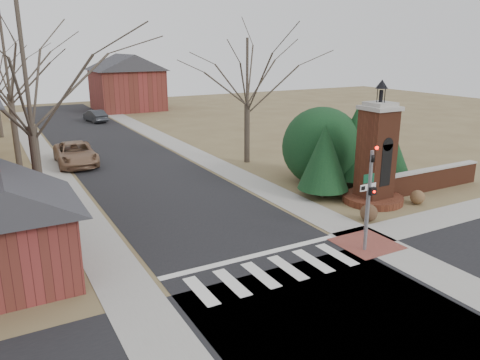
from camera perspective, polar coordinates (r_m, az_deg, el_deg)
ground at (r=17.25m, az=5.67°, el=-12.11°), size 120.00×120.00×0.00m
main_street at (r=36.44m, az=-14.27°, el=2.77°), size 8.00×70.00×0.01m
cross_street at (r=15.23m, az=12.33°, el=-16.58°), size 120.00×8.00×0.01m
crosswalk_zone at (r=17.83m, az=4.19°, el=-11.04°), size 8.00×2.20×0.02m
stop_bar at (r=18.97m, az=1.70°, el=-9.24°), size 8.00×0.35×0.02m
sidewalk_right_main at (r=38.03m, az=-6.69°, el=3.72°), size 2.00×60.00×0.02m
sidewalk_left at (r=35.55m, az=-22.37°, el=1.72°), size 2.00×60.00×0.02m
curb_apron at (r=20.75m, az=15.18°, el=-7.52°), size 2.40×2.40×0.02m
traffic_signal_pole at (r=19.25m, az=15.53°, el=-1.23°), size 0.28×0.41×4.50m
sign_post at (r=21.27m, az=15.28°, el=-1.36°), size 0.90×0.07×2.75m
brick_gate_monument at (r=25.59m, az=16.19°, el=2.01°), size 3.20×3.20×6.47m
brick_garden_wall at (r=29.25m, az=22.23°, el=0.12°), size 7.50×0.50×1.30m
garage_left at (r=17.92m, az=-26.47°, el=-4.87°), size 4.80×4.80×4.29m
house_distant_right at (r=62.86m, az=-13.66°, el=11.65°), size 8.80×8.80×7.30m
evergreen_near at (r=25.81m, az=10.24°, el=2.82°), size 2.80×2.80×4.10m
evergreen_mid at (r=28.76m, az=13.91°, el=4.59°), size 3.40×3.40×4.70m
evergreen_far at (r=29.60m, az=17.99°, el=3.20°), size 2.40×2.40×3.30m
evergreen_mass at (r=28.79m, az=9.93°, el=4.43°), size 4.80×4.80×4.80m
bare_tree_0 at (r=21.50m, az=-24.94°, el=13.52°), size 8.05×8.05×11.15m
bare_tree_1 at (r=34.46m, az=-26.88°, el=14.32°), size 8.40×8.40×11.64m
bare_tree_3 at (r=32.78m, az=0.89°, el=13.64°), size 7.00×7.00×9.70m
pickup_truck at (r=34.83m, az=-19.41°, el=3.05°), size 2.85×5.72×1.56m
distant_car at (r=53.85m, az=-17.25°, el=7.49°), size 2.02×4.19×1.32m
dry_shrub_left at (r=23.24m, az=15.43°, el=-3.87°), size 0.83×0.83×0.83m
dry_shrub_right at (r=26.48m, az=20.83°, el=-1.97°), size 0.76×0.76×0.76m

